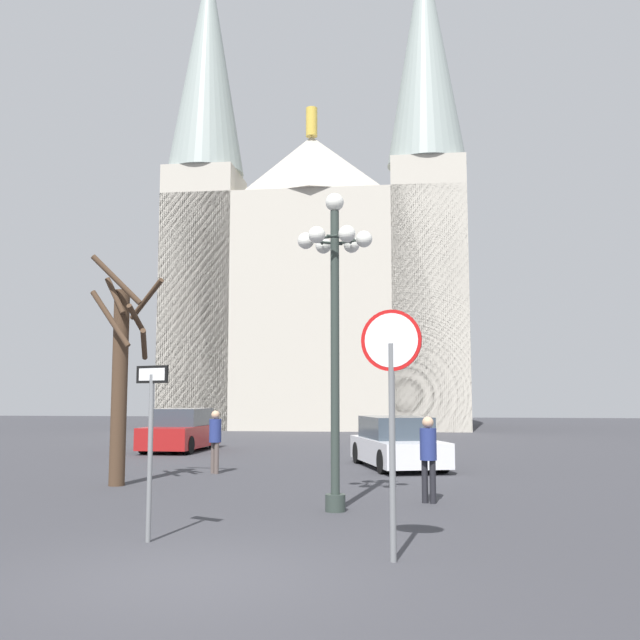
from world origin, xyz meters
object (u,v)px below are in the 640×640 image
object	(u,v)px
one_way_arrow_sign	(151,430)
street_lamp	(335,302)
parked_car_far_white	(397,444)
stop_sign	(392,383)
cathedral	(320,277)
parked_car_near_red	(181,431)
bare_tree	(121,373)
pedestrian_standing	(428,451)
pedestrian_walking	(215,435)

from	to	relation	value
one_way_arrow_sign	street_lamp	bearing A→B (deg)	52.04
parked_car_far_white	stop_sign	bearing A→B (deg)	-88.83
cathedral	parked_car_far_white	bearing A→B (deg)	-77.37
street_lamp	parked_car_near_red	xyz separation A→B (m)	(-7.24, 13.03, -3.02)
bare_tree	pedestrian_standing	distance (m)	7.36
stop_sign	one_way_arrow_sign	bearing A→B (deg)	167.85
parked_car_far_white	pedestrian_standing	world-z (taller)	pedestrian_standing
parked_car_near_red	cathedral	bearing A→B (deg)	82.50
one_way_arrow_sign	pedestrian_walking	distance (m)	8.79
parked_car_near_red	parked_car_far_white	size ratio (longest dim) A/B	0.94
stop_sign	pedestrian_walking	bearing A→B (deg)	117.90
cathedral	parked_car_near_red	bearing A→B (deg)	-97.50
parked_car_near_red	pedestrian_standing	xyz separation A→B (m)	(8.91, -11.84, 0.26)
one_way_arrow_sign	parked_car_far_white	bearing A→B (deg)	73.49
one_way_arrow_sign	parked_car_near_red	xyz separation A→B (m)	(-4.93, 16.00, -0.82)
cathedral	bare_tree	world-z (taller)	cathedral
one_way_arrow_sign	parked_car_near_red	world-z (taller)	one_way_arrow_sign
one_way_arrow_sign	parked_car_far_white	size ratio (longest dim) A/B	0.53
stop_sign	parked_car_near_red	distance (m)	18.78
cathedral	one_way_arrow_sign	xyz separation A→B (m)	(2.34, -35.65, -8.25)
parked_car_near_red	pedestrian_walking	xyz separation A→B (m)	(3.41, -7.36, 0.27)
parked_car_far_white	one_way_arrow_sign	bearing A→B (deg)	-106.51
stop_sign	parked_car_near_red	xyz separation A→B (m)	(-8.38, 16.75, -1.48)
street_lamp	bare_tree	xyz separation A→B (m)	(-5.32, 2.91, -1.18)
street_lamp	pedestrian_standing	distance (m)	3.44
street_lamp	bare_tree	distance (m)	6.17
stop_sign	street_lamp	xyz separation A→B (m)	(-1.14, 3.71, 1.54)
cathedral	pedestrian_standing	xyz separation A→B (m)	(6.33, -31.48, -8.81)
parked_car_far_white	pedestrian_walking	distance (m)	5.23
one_way_arrow_sign	pedestrian_standing	distance (m)	5.79
stop_sign	parked_car_far_white	bearing A→B (deg)	91.17
parked_car_far_white	pedestrian_standing	bearing A→B (deg)	-83.42
stop_sign	bare_tree	size ratio (longest dim) A/B	0.60
one_way_arrow_sign	parked_car_far_white	xyz separation A→B (m)	(3.21, 10.84, -0.88)
cathedral	one_way_arrow_sign	world-z (taller)	cathedral
parked_car_far_white	pedestrian_walking	world-z (taller)	pedestrian_walking
one_way_arrow_sign	parked_car_near_red	distance (m)	16.77
bare_tree	parked_car_near_red	world-z (taller)	bare_tree
cathedral	parked_car_near_red	size ratio (longest dim) A/B	7.18
parked_car_far_white	pedestrian_walking	bearing A→B (deg)	-155.01
street_lamp	pedestrian_walking	bearing A→B (deg)	124.06
stop_sign	parked_car_far_white	xyz separation A→B (m)	(-0.24, 11.59, -1.53)
cathedral	pedestrian_standing	distance (m)	33.30
pedestrian_walking	parked_car_far_white	bearing A→B (deg)	24.99
one_way_arrow_sign	pedestrian_standing	size ratio (longest dim) A/B	1.51
one_way_arrow_sign	street_lamp	world-z (taller)	street_lamp
parked_car_near_red	parked_car_far_white	xyz separation A→B (m)	(8.14, -5.16, -0.05)
cathedral	street_lamp	distance (m)	33.56
stop_sign	bare_tree	bearing A→B (deg)	134.26
cathedral	pedestrian_standing	size ratio (longest dim) A/B	19.28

